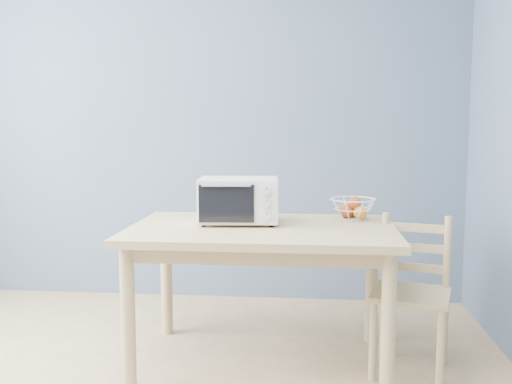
# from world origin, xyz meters

# --- Properties ---
(room) EXTENTS (4.01, 4.51, 2.61)m
(room) POSITION_xyz_m (0.00, 0.00, 1.30)
(room) COLOR tan
(room) RESTS_ON ground
(dining_table) EXTENTS (1.40, 0.90, 0.75)m
(dining_table) POSITION_xyz_m (0.65, 1.08, 0.65)
(dining_table) COLOR tan
(dining_table) RESTS_ON ground
(toaster_oven) EXTENTS (0.45, 0.34, 0.25)m
(toaster_oven) POSITION_xyz_m (0.50, 1.16, 0.88)
(toaster_oven) COLOR silver
(toaster_oven) RESTS_ON dining_table
(fruit_basket) EXTENTS (0.34, 0.34, 0.13)m
(fruit_basket) POSITION_xyz_m (1.14, 1.35, 0.82)
(fruit_basket) COLOR silver
(fruit_basket) RESTS_ON dining_table
(dining_chair) EXTENTS (0.47, 0.47, 0.81)m
(dining_chair) POSITION_xyz_m (1.43, 1.06, 0.40)
(dining_chair) COLOR tan
(dining_chair) RESTS_ON ground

